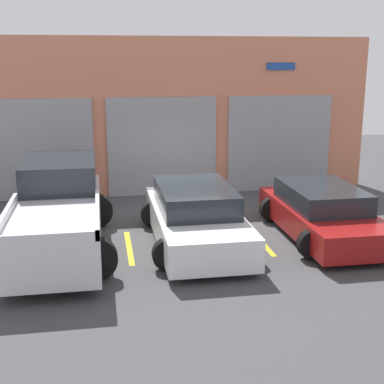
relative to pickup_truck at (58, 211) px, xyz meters
The scene contains 8 objects.
ground_plane 3.45m from the pickup_truck, 24.49° to the left, with size 28.00×28.00×0.00m, color #3D3D3F.
shophouse_building 5.76m from the pickup_truck, 56.96° to the left, with size 12.69×0.68×4.76m.
pickup_truck is the anchor object (origin of this frame).
sedan_white 3.07m from the pickup_truck, ahead, with size 2.29×4.60×1.34m.
sedan_side 6.11m from the pickup_truck, ahead, with size 2.22×4.34×1.21m.
parking_stripe_left 1.77m from the pickup_truck, 11.74° to the right, with size 0.12×2.20×0.01m, color gold.
parking_stripe_centre 4.66m from the pickup_truck, ahead, with size 0.12×2.20×0.01m, color gold.
parking_stripe_right 7.67m from the pickup_truck, ahead, with size 0.12×2.20×0.01m, color gold.
Camera 1 is at (-2.06, -13.11, 4.17)m, focal length 50.00 mm.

